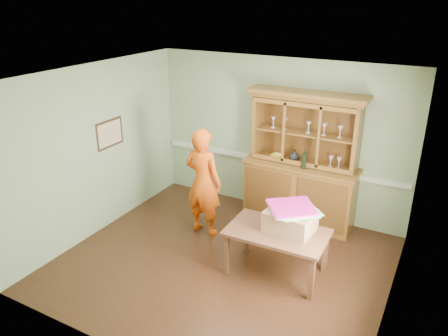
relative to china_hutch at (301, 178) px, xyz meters
The scene contains 14 objects.
floor 1.98m from the china_hutch, 106.56° to the right, with size 4.50×4.50×0.00m, color #412614.
ceiling 2.65m from the china_hutch, 106.56° to the right, with size 4.50×4.50×0.00m, color white.
wall_back 0.81m from the china_hutch, 154.00° to the left, with size 4.50×4.50×0.00m, color #88A47B.
wall_left 3.32m from the china_hutch, 147.76° to the right, with size 4.00×4.00×0.00m, color #88A47B.
wall_right 2.52m from the china_hutch, 45.27° to the right, with size 4.00×4.00×0.00m, color #88A47B.
wall_front 3.82m from the china_hutch, 97.89° to the right, with size 4.50×4.50×0.00m, color #88A47B.
chair_rail 0.58m from the china_hutch, 156.27° to the left, with size 4.41×0.05×0.08m, color silver.
framed_map 3.20m from the china_hutch, 152.24° to the right, with size 0.03×0.60×0.46m.
window_panel 2.76m from the china_hutch, 50.12° to the right, with size 0.03×0.96×1.36m.
china_hutch is the anchor object (origin of this frame).
dining_table 1.63m from the china_hutch, 81.48° to the right, with size 1.36×0.84×0.67m.
cardboard_box 1.55m from the china_hutch, 75.95° to the right, with size 0.62×0.50×0.29m, color #8F674A.
kite_stack 1.52m from the china_hutch, 75.08° to the right, with size 0.79×0.79×0.05m.
person 1.65m from the china_hutch, 138.09° to the right, with size 0.64×0.42×1.76m, color #E8550E.
Camera 1 is at (2.57, -4.70, 3.68)m, focal length 35.00 mm.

